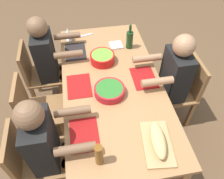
{
  "coord_description": "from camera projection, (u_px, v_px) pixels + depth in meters",
  "views": [
    {
      "loc": [
        1.5,
        -0.27,
        2.3
      ],
      "look_at": [
        0.0,
        0.0,
        0.63
      ],
      "focal_mm": 35.3,
      "sensor_mm": 36.0,
      "label": 1
    }
  ],
  "objects": [
    {
      "name": "placemat_near_right",
      "position": [
        84.0,
        134.0,
        1.78
      ],
      "size": [
        0.32,
        0.23,
        0.01
      ],
      "primitive_type": "cube",
      "color": "maroon",
      "rests_on": "dining_table"
    },
    {
      "name": "serving_bowl_greens",
      "position": [
        110.0,
        90.0,
        2.04
      ],
      "size": [
        0.29,
        0.29,
        0.08
      ],
      "color": "#B21923",
      "rests_on": "dining_table"
    },
    {
      "name": "wine_glass",
      "position": [
        68.0,
        32.0,
        2.56
      ],
      "size": [
        0.08,
        0.08,
        0.17
      ],
      "color": "silver",
      "rests_on": "dining_table"
    },
    {
      "name": "chair_near_right",
      "position": [
        32.0,
        158.0,
        1.91
      ],
      "size": [
        0.4,
        0.4,
        0.85
      ],
      "color": "olive",
      "rests_on": "ground_plane"
    },
    {
      "name": "diner_near_right",
      "position": [
        48.0,
        143.0,
        1.78
      ],
      "size": [
        0.41,
        0.53,
        1.2
      ],
      "color": "#2D2D38",
      "rests_on": "ground_plane"
    },
    {
      "name": "placemat_near_center",
      "position": [
        79.0,
        86.0,
        2.14
      ],
      "size": [
        0.32,
        0.23,
        0.01
      ],
      "primitive_type": "cube",
      "color": "maroon",
      "rests_on": "dining_table"
    },
    {
      "name": "dining_table",
      "position": [
        112.0,
        87.0,
        2.23
      ],
      "size": [
        1.98,
        0.97,
        0.74
      ],
      "color": "#9E7044",
      "rests_on": "ground_plane"
    },
    {
      "name": "cutting_board",
      "position": [
        157.0,
        143.0,
        1.72
      ],
      "size": [
        0.42,
        0.26,
        0.02
      ],
      "primitive_type": "cube",
      "rotation": [
        0.0,
        0.0,
        -0.11
      ],
      "color": "tan",
      "rests_on": "dining_table"
    },
    {
      "name": "diner_far_center",
      "position": [
        171.0,
        77.0,
        2.28
      ],
      "size": [
        0.41,
        0.53,
        1.2
      ],
      "color": "#2D2D38",
      "rests_on": "ground_plane"
    },
    {
      "name": "ground_plane",
      "position": [
        112.0,
        124.0,
        2.73
      ],
      "size": [
        8.0,
        8.0,
        0.0
      ],
      "primitive_type": "plane",
      "color": "brown"
    },
    {
      "name": "diner_near_left",
      "position": [
        50.0,
        58.0,
        2.5
      ],
      "size": [
        0.41,
        0.53,
        1.2
      ],
      "color": "#2D2D38",
      "rests_on": "ground_plane"
    },
    {
      "name": "chair_far_center",
      "position": [
        183.0,
        89.0,
        2.46
      ],
      "size": [
        0.4,
        0.4,
        0.85
      ],
      "color": "olive",
      "rests_on": "ground_plane"
    },
    {
      "name": "beer_bottle",
      "position": [
        99.0,
        155.0,
        1.55
      ],
      "size": [
        0.06,
        0.06,
        0.22
      ],
      "primitive_type": "cylinder",
      "color": "brown",
      "rests_on": "dining_table"
    },
    {
      "name": "serving_bowl_salad",
      "position": [
        102.0,
        58.0,
        2.35
      ],
      "size": [
        0.26,
        0.26,
        0.1
      ],
      "color": "red",
      "rests_on": "dining_table"
    },
    {
      "name": "carving_knife",
      "position": [
        84.0,
        36.0,
        2.71
      ],
      "size": [
        0.07,
        0.23,
        0.01
      ],
      "primitive_type": "cube",
      "rotation": [
        0.0,
        0.0,
        1.79
      ],
      "color": "silver",
      "rests_on": "dining_table"
    },
    {
      "name": "chair_near_center",
      "position": [
        35.0,
        109.0,
        2.27
      ],
      "size": [
        0.4,
        0.4,
        0.85
      ],
      "color": "olive",
      "rests_on": "ground_plane"
    },
    {
      "name": "napkin_stack",
      "position": [
        116.0,
        45.0,
        2.56
      ],
      "size": [
        0.15,
        0.15,
        0.02
      ],
      "primitive_type": "cube",
      "rotation": [
        0.0,
        0.0,
        0.07
      ],
      "color": "white",
      "rests_on": "dining_table"
    },
    {
      "name": "bread_loaf",
      "position": [
        158.0,
        140.0,
        1.68
      ],
      "size": [
        0.33,
        0.15,
        0.09
      ],
      "primitive_type": "ellipsoid",
      "rotation": [
        0.0,
        0.0,
        -0.11
      ],
      "color": "tan",
      "rests_on": "cutting_board"
    },
    {
      "name": "chair_near_left",
      "position": [
        38.0,
        73.0,
        2.64
      ],
      "size": [
        0.4,
        0.4,
        0.85
      ],
      "color": "olive",
      "rests_on": "ground_plane"
    },
    {
      "name": "placemat_near_left",
      "position": [
        75.0,
        52.0,
        2.5
      ],
      "size": [
        0.32,
        0.23,
        0.01
      ],
      "primitive_type": "cube",
      "color": "black",
      "rests_on": "dining_table"
    },
    {
      "name": "placemat_far_center",
      "position": [
        144.0,
        78.0,
        2.21
      ],
      "size": [
        0.32,
        0.23,
        0.01
      ],
      "primitive_type": "cube",
      "color": "maroon",
      "rests_on": "dining_table"
    },
    {
      "name": "wine_bottle",
      "position": [
        130.0,
        39.0,
        2.48
      ],
      "size": [
        0.08,
        0.08,
        0.29
      ],
      "color": "#193819",
      "rests_on": "dining_table"
    }
  ]
}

